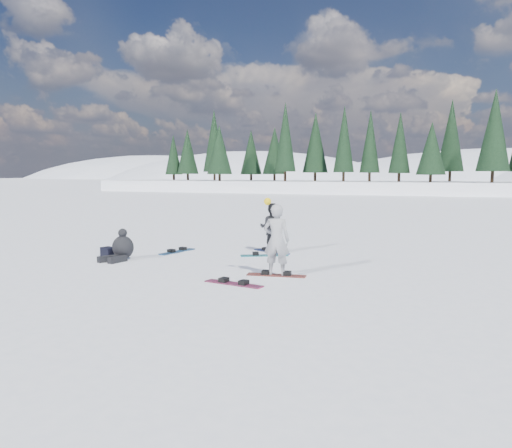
{
  "coord_description": "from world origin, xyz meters",
  "views": [
    {
      "loc": [
        3.05,
        -12.37,
        2.59
      ],
      "look_at": [
        -2.24,
        1.26,
        1.1
      ],
      "focal_mm": 35.0,
      "sensor_mm": 36.0,
      "label": 1
    }
  ],
  "objects_px": {
    "snowboarder_woman": "(276,240)",
    "gear_bag": "(108,252)",
    "snowboarder_man": "(272,228)",
    "snowboard_loose_b": "(234,284)",
    "snowboard_loose_a": "(177,252)",
    "seated_rider": "(122,248)",
    "snowboard_loose_c": "(264,255)"
  },
  "relations": [
    {
      "from": "snowboarder_woman",
      "to": "gear_bag",
      "type": "bearing_deg",
      "value": -16.31
    },
    {
      "from": "snowboarder_man",
      "to": "snowboard_loose_b",
      "type": "xyz_separation_m",
      "value": [
        0.77,
        -4.84,
        -0.79
      ]
    },
    {
      "from": "snowboarder_man",
      "to": "gear_bag",
      "type": "height_order",
      "value": "snowboarder_man"
    },
    {
      "from": "snowboard_loose_a",
      "to": "snowboarder_woman",
      "type": "bearing_deg",
      "value": -107.69
    },
    {
      "from": "snowboard_loose_b",
      "to": "snowboarder_woman",
      "type": "bearing_deg",
      "value": 74.17
    },
    {
      "from": "seated_rider",
      "to": "snowboard_loose_b",
      "type": "height_order",
      "value": "seated_rider"
    },
    {
      "from": "snowboarder_woman",
      "to": "snowboard_loose_c",
      "type": "bearing_deg",
      "value": -72.19
    },
    {
      "from": "gear_bag",
      "to": "snowboard_loose_b",
      "type": "height_order",
      "value": "gear_bag"
    },
    {
      "from": "snowboarder_man",
      "to": "snowboard_loose_a",
      "type": "height_order",
      "value": "snowboarder_man"
    },
    {
      "from": "snowboard_loose_b",
      "to": "snowboard_loose_a",
      "type": "height_order",
      "value": "same"
    },
    {
      "from": "snowboarder_woman",
      "to": "snowboard_loose_a",
      "type": "relative_size",
      "value": 1.32
    },
    {
      "from": "snowboard_loose_c",
      "to": "snowboard_loose_a",
      "type": "relative_size",
      "value": 1.0
    },
    {
      "from": "snowboarder_woman",
      "to": "snowboard_loose_a",
      "type": "xyz_separation_m",
      "value": [
        -4.3,
        2.45,
        -0.91
      ]
    },
    {
      "from": "snowboarder_man",
      "to": "seated_rider",
      "type": "relative_size",
      "value": 1.35
    },
    {
      "from": "gear_bag",
      "to": "snowboard_loose_c",
      "type": "bearing_deg",
      "value": 23.35
    },
    {
      "from": "gear_bag",
      "to": "snowboard_loose_c",
      "type": "distance_m",
      "value": 4.87
    },
    {
      "from": "snowboarder_man",
      "to": "snowboard_loose_c",
      "type": "bearing_deg",
      "value": 82.89
    },
    {
      "from": "snowboarder_woman",
      "to": "snowboard_loose_c",
      "type": "relative_size",
      "value": 1.32
    },
    {
      "from": "snowboarder_woman",
      "to": "seated_rider",
      "type": "bearing_deg",
      "value": -14.55
    },
    {
      "from": "snowboard_loose_a",
      "to": "seated_rider",
      "type": "bearing_deg",
      "value": 168.57
    },
    {
      "from": "snowboard_loose_b",
      "to": "snowboard_loose_c",
      "type": "distance_m",
      "value": 4.11
    },
    {
      "from": "snowboard_loose_c",
      "to": "snowboard_loose_b",
      "type": "bearing_deg",
      "value": -107.72
    },
    {
      "from": "snowboarder_woman",
      "to": "snowboard_loose_c",
      "type": "xyz_separation_m",
      "value": [
        -1.34,
        2.77,
        -0.91
      ]
    },
    {
      "from": "snowboarder_man",
      "to": "snowboard_loose_c",
      "type": "distance_m",
      "value": 1.12
    },
    {
      "from": "seated_rider",
      "to": "snowboard_loose_a",
      "type": "xyz_separation_m",
      "value": [
        0.81,
        1.87,
        -0.35
      ]
    },
    {
      "from": "seated_rider",
      "to": "snowboard_loose_c",
      "type": "distance_m",
      "value": 4.37
    },
    {
      "from": "snowboarder_man",
      "to": "gear_bag",
      "type": "distance_m",
      "value": 5.23
    },
    {
      "from": "snowboard_loose_b",
      "to": "snowboard_loose_a",
      "type": "xyz_separation_m",
      "value": [
        -3.68,
        3.73,
        0.0
      ]
    },
    {
      "from": "gear_bag",
      "to": "seated_rider",
      "type": "bearing_deg",
      "value": -20.39
    },
    {
      "from": "snowboard_loose_b",
      "to": "seated_rider",
      "type": "bearing_deg",
      "value": 167.39
    },
    {
      "from": "gear_bag",
      "to": "snowboard_loose_c",
      "type": "xyz_separation_m",
      "value": [
        4.47,
        1.93,
        -0.14
      ]
    },
    {
      "from": "gear_bag",
      "to": "snowboard_loose_a",
      "type": "bearing_deg",
      "value": 46.84
    }
  ]
}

